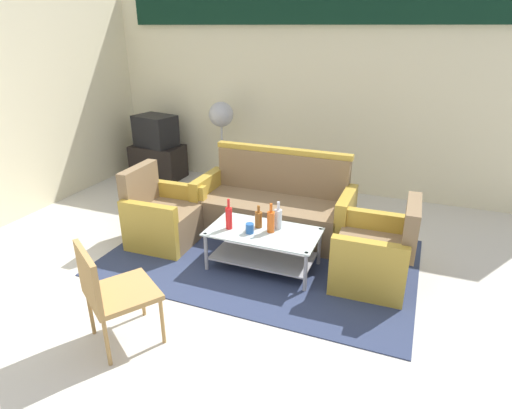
{
  "coord_description": "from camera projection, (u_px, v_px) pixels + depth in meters",
  "views": [
    {
      "loc": [
        1.44,
        -3.0,
        2.28
      ],
      "look_at": [
        0.0,
        0.61,
        0.65
      ],
      "focal_mm": 29.98,
      "sensor_mm": 36.0,
      "label": 1
    }
  ],
  "objects": [
    {
      "name": "bottle_red",
      "position": [
        229.0,
        218.0,
        4.22
      ],
      "size": [
        0.07,
        0.07,
        0.31
      ],
      "color": "red",
      "rests_on": "coffee_table"
    },
    {
      "name": "ground_plane",
      "position": [
        231.0,
        293.0,
        3.95
      ],
      "size": [
        14.0,
        14.0,
        0.0
      ],
      "primitive_type": "plane",
      "color": "beige"
    },
    {
      "name": "pedestal_fan",
      "position": [
        221.0,
        119.0,
        6.24
      ],
      "size": [
        0.36,
        0.36,
        1.27
      ],
      "color": "#2D2D33",
      "rests_on": "ground"
    },
    {
      "name": "bottle_brown",
      "position": [
        258.0,
        219.0,
        4.26
      ],
      "size": [
        0.07,
        0.07,
        0.23
      ],
      "color": "brown",
      "rests_on": "coffee_table"
    },
    {
      "name": "wall_back",
      "position": [
        320.0,
        88.0,
        5.99
      ],
      "size": [
        6.52,
        0.19,
        2.8
      ],
      "color": "beige",
      "rests_on": "ground"
    },
    {
      "name": "armchair_right",
      "position": [
        375.0,
        256.0,
        4.01
      ],
      "size": [
        0.72,
        0.78,
        0.85
      ],
      "rotation": [
        0.0,
        0.0,
        1.59
      ],
      "color": "#7F6647",
      "rests_on": "rug"
    },
    {
      "name": "rug",
      "position": [
        261.0,
        257.0,
        4.54
      ],
      "size": [
        3.15,
        2.03,
        0.01
      ],
      "primitive_type": "cube",
      "color": "#2D3856",
      "rests_on": "ground"
    },
    {
      "name": "couch",
      "position": [
        274.0,
        208.0,
        4.98
      ],
      "size": [
        1.8,
        0.74,
        0.96
      ],
      "rotation": [
        0.0,
        0.0,
        3.14
      ],
      "color": "#7F6647",
      "rests_on": "rug"
    },
    {
      "name": "armchair_left",
      "position": [
        163.0,
        218.0,
        4.79
      ],
      "size": [
        0.72,
        0.78,
        0.85
      ],
      "rotation": [
        0.0,
        0.0,
        -1.54
      ],
      "color": "#7F6647",
      "rests_on": "rug"
    },
    {
      "name": "coffee_table",
      "position": [
        263.0,
        244.0,
        4.26
      ],
      "size": [
        1.1,
        0.6,
        0.4
      ],
      "color": "silver",
      "rests_on": "rug"
    },
    {
      "name": "tv_stand",
      "position": [
        158.0,
        161.0,
        6.87
      ],
      "size": [
        0.8,
        0.5,
        0.52
      ],
      "primitive_type": "cube",
      "color": "black",
      "rests_on": "ground"
    },
    {
      "name": "wicker_chair",
      "position": [
        109.0,
        288.0,
        3.14
      ],
      "size": [
        0.67,
        0.67,
        0.84
      ],
      "rotation": [
        0.0,
        0.0,
        -0.59
      ],
      "color": "#AD844C",
      "rests_on": "ground"
    },
    {
      "name": "cup",
      "position": [
        249.0,
        228.0,
        4.15
      ],
      "size": [
        0.08,
        0.08,
        0.1
      ],
      "primitive_type": "cylinder",
      "color": "#2659A5",
      "rests_on": "coffee_table"
    },
    {
      "name": "bottle_clear",
      "position": [
        278.0,
        218.0,
        4.22
      ],
      "size": [
        0.08,
        0.08,
        0.29
      ],
      "color": "silver",
      "rests_on": "coffee_table"
    },
    {
      "name": "bottle_orange",
      "position": [
        271.0,
        221.0,
        4.15
      ],
      "size": [
        0.07,
        0.07,
        0.3
      ],
      "color": "#D85919",
      "rests_on": "coffee_table"
    },
    {
      "name": "television",
      "position": [
        156.0,
        131.0,
        6.68
      ],
      "size": [
        0.68,
        0.55,
        0.48
      ],
      "rotation": [
        0.0,
        0.0,
        2.94
      ],
      "color": "black",
      "rests_on": "tv_stand"
    }
  ]
}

